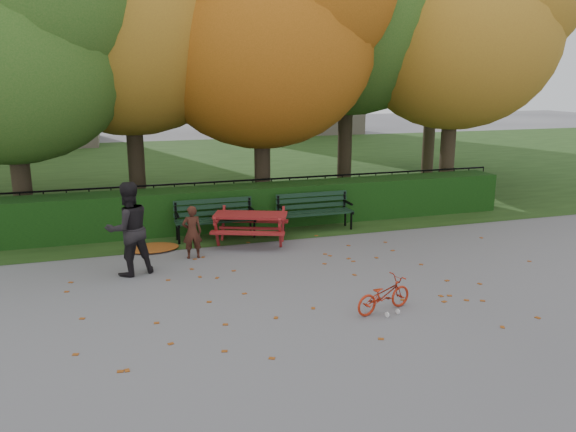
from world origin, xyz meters
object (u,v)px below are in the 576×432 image
object	(u,v)px
child	(192,232)
bicycle	(384,295)
tree_b	(141,2)
bench_left	(215,216)
picnic_table	(251,220)
bench_right	(314,208)
tree_e	(471,22)
tree_g	(447,26)
adult	(129,229)
tree_a	(19,33)
tree_c	(276,27)

from	to	relation	value
child	bicycle	bearing A→B (deg)	124.25
tree_b	bench_left	distance (m)	5.87
picnic_table	bench_right	bearing A→B (deg)	43.36
bench_right	tree_e	bearing A→B (deg)	20.87
tree_g	adult	xyz separation A→B (m)	(-11.57, -8.02, -4.50)
tree_e	child	bearing A→B (deg)	-158.26
tree_b	adult	xyz separation A→B (m)	(-0.79, -5.00, -4.53)
tree_a	tree_b	size ratio (longest dim) A/B	0.85
tree_b	picnic_table	xyz separation A→B (m)	(1.81, -3.74, -4.88)
tree_g	adult	bearing A→B (deg)	-145.28
tree_b	tree_c	world-z (taller)	tree_b
tree_b	adult	bearing A→B (deg)	-98.98
tree_c	bench_left	bearing A→B (deg)	-133.36
tree_e	bench_left	bearing A→B (deg)	-165.19
bench_right	bicycle	world-z (taller)	bench_right
tree_c	bench_left	size ratio (longest dim) A/B	4.44
tree_b	picnic_table	distance (m)	6.41
bicycle	adult	bearing A→B (deg)	36.02
tree_g	bicycle	world-z (taller)	tree_g
tree_a	bicycle	world-z (taller)	tree_a
bench_right	adult	world-z (taller)	adult
tree_b	tree_e	world-z (taller)	tree_b
child	adult	xyz separation A→B (m)	(-1.23, -0.62, 0.33)
tree_c	child	bearing A→B (deg)	-128.29
picnic_table	tree_a	bearing A→B (deg)	172.17
bench_left	bench_right	distance (m)	2.40
tree_a	tree_e	xyz separation A→B (m)	(11.71, 0.19, 0.56)
tree_g	adult	size ratio (longest dim) A/B	4.91
adult	bicycle	xyz separation A→B (m)	(3.67, -2.97, -0.60)
picnic_table	adult	distance (m)	2.91
tree_e	tree_a	bearing A→B (deg)	-179.06
adult	bench_right	bearing A→B (deg)	-174.76
tree_e	tree_g	distance (m)	4.39
tree_a	bench_right	distance (m)	7.69
tree_a	adult	bearing A→B (deg)	-62.98
bench_left	picnic_table	world-z (taller)	bench_left
tree_e	bench_left	distance (m)	9.29
tree_b	bench_right	world-z (taller)	tree_b
bench_left	picnic_table	bearing A→B (deg)	-46.17
adult	bicycle	distance (m)	4.76
tree_b	tree_g	world-z (taller)	tree_b
bench_left	bench_right	bearing A→B (deg)	0.00
bicycle	picnic_table	bearing A→B (deg)	-0.77
tree_a	picnic_table	distance (m)	6.58
tree_a	bench_left	distance (m)	5.89
bench_right	tree_b	bearing A→B (deg)	139.33
tree_a	tree_c	distance (m)	6.04
tree_a	picnic_table	world-z (taller)	tree_a
bench_left	bench_right	world-z (taller)	same
picnic_table	tree_g	bearing A→B (deg)	58.57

